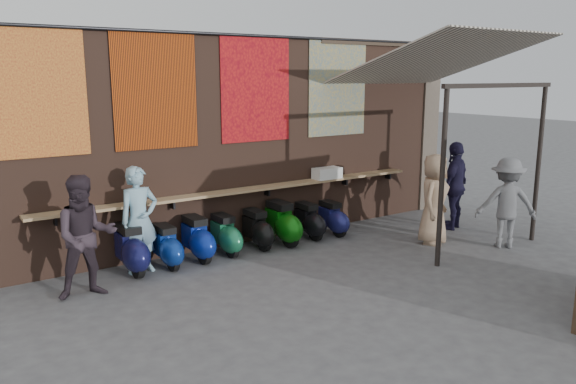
# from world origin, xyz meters

# --- Properties ---
(ground) EXTENTS (70.00, 70.00, 0.00)m
(ground) POSITION_xyz_m (0.00, 0.00, 0.00)
(ground) COLOR #474749
(ground) RESTS_ON ground
(brick_wall) EXTENTS (10.00, 0.40, 4.00)m
(brick_wall) POSITION_xyz_m (0.00, 2.70, 2.00)
(brick_wall) COLOR brown
(brick_wall) RESTS_ON ground
(pier_right) EXTENTS (0.50, 0.50, 4.00)m
(pier_right) POSITION_xyz_m (5.20, 2.70, 2.00)
(pier_right) COLOR #4C4238
(pier_right) RESTS_ON ground
(eating_counter) EXTENTS (8.00, 0.32, 0.05)m
(eating_counter) POSITION_xyz_m (0.00, 2.33, 1.10)
(eating_counter) COLOR #9E7A51
(eating_counter) RESTS_ON brick_wall
(shelf_box) EXTENTS (0.61, 0.30, 0.23)m
(shelf_box) POSITION_xyz_m (1.91, 2.30, 1.24)
(shelf_box) COLOR white
(shelf_box) RESTS_ON eating_counter
(tapestry_redgold) EXTENTS (1.50, 0.02, 2.00)m
(tapestry_redgold) POSITION_xyz_m (-3.60, 2.48, 3.00)
(tapestry_redgold) COLOR maroon
(tapestry_redgold) RESTS_ON brick_wall
(tapestry_sun) EXTENTS (1.50, 0.02, 2.00)m
(tapestry_sun) POSITION_xyz_m (-1.70, 2.48, 3.00)
(tapestry_sun) COLOR #DF4C0D
(tapestry_sun) RESTS_ON brick_wall
(tapestry_orange) EXTENTS (1.50, 0.02, 2.00)m
(tapestry_orange) POSITION_xyz_m (0.30, 2.48, 3.00)
(tapestry_orange) COLOR red
(tapestry_orange) RESTS_ON brick_wall
(tapestry_multi) EXTENTS (1.50, 0.02, 2.00)m
(tapestry_multi) POSITION_xyz_m (2.30, 2.48, 3.00)
(tapestry_multi) COLOR #295E96
(tapestry_multi) RESTS_ON brick_wall
(hang_rail) EXTENTS (9.50, 0.06, 0.06)m
(hang_rail) POSITION_xyz_m (0.00, 2.47, 3.98)
(hang_rail) COLOR black
(hang_rail) RESTS_ON brick_wall
(scooter_stool_0) EXTENTS (0.39, 0.87, 0.83)m
(scooter_stool_0) POSITION_xyz_m (-2.44, 2.01, 0.41)
(scooter_stool_0) COLOR #121345
(scooter_stool_0) RESTS_ON ground
(scooter_stool_1) EXTENTS (0.34, 0.76, 0.73)m
(scooter_stool_1) POSITION_xyz_m (-1.82, 1.97, 0.36)
(scooter_stool_1) COLOR navy
(scooter_stool_1) RESTS_ON ground
(scooter_stool_2) EXTENTS (0.37, 0.83, 0.79)m
(scooter_stool_2) POSITION_xyz_m (-1.23, 2.02, 0.39)
(scooter_stool_2) COLOR navy
(scooter_stool_2) RESTS_ON ground
(scooter_stool_3) EXTENTS (0.35, 0.77, 0.74)m
(scooter_stool_3) POSITION_xyz_m (-0.66, 2.04, 0.37)
(scooter_stool_3) COLOR #196742
(scooter_stool_3) RESTS_ON ground
(scooter_stool_4) EXTENTS (0.35, 0.78, 0.74)m
(scooter_stool_4) POSITION_xyz_m (0.03, 2.04, 0.37)
(scooter_stool_4) COLOR black
(scooter_stool_4) RESTS_ON ground
(scooter_stool_5) EXTENTS (0.40, 0.88, 0.84)m
(scooter_stool_5) POSITION_xyz_m (0.56, 1.99, 0.42)
(scooter_stool_5) COLOR #0D5D0D
(scooter_stool_5) RESTS_ON ground
(scooter_stool_6) EXTENTS (0.34, 0.75, 0.72)m
(scooter_stool_6) POSITION_xyz_m (1.24, 2.03, 0.36)
(scooter_stool_6) COLOR black
(scooter_stool_6) RESTS_ON ground
(scooter_stool_7) EXTENTS (0.33, 0.73, 0.69)m
(scooter_stool_7) POSITION_xyz_m (1.80, 1.96, 0.35)
(scooter_stool_7) COLOR navy
(scooter_stool_7) RESTS_ON ground
(diner_left) EXTENTS (0.69, 0.48, 1.80)m
(diner_left) POSITION_xyz_m (-2.27, 2.00, 0.90)
(diner_left) COLOR #89B5C7
(diner_left) RESTS_ON ground
(diner_right) EXTENTS (0.97, 0.80, 1.85)m
(diner_right) POSITION_xyz_m (-3.29, 1.40, 0.92)
(diner_right) COLOR #31262E
(diner_right) RESTS_ON ground
(shopper_navy) EXTENTS (1.20, 0.81, 1.89)m
(shopper_navy) POSITION_xyz_m (4.28, 0.89, 0.94)
(shopper_navy) COLOR #1A1633
(shopper_navy) RESTS_ON ground
(shopper_grey) EXTENTS (1.26, 1.24, 1.74)m
(shopper_grey) POSITION_xyz_m (4.03, -0.56, 0.87)
(shopper_grey) COLOR slate
(shopper_grey) RESTS_ON ground
(shopper_tan) EXTENTS (1.03, 0.88, 1.78)m
(shopper_tan) POSITION_xyz_m (3.07, 0.39, 0.89)
(shopper_tan) COLOR #9F8165
(shopper_tan) RESTS_ON ground
(awning_canvas) EXTENTS (3.20, 3.28, 0.97)m
(awning_canvas) POSITION_xyz_m (3.50, 0.90, 3.55)
(awning_canvas) COLOR beige
(awning_canvas) RESTS_ON brick_wall
(awning_ledger) EXTENTS (3.30, 0.08, 0.12)m
(awning_ledger) POSITION_xyz_m (3.50, 2.49, 3.95)
(awning_ledger) COLOR #33261C
(awning_ledger) RESTS_ON brick_wall
(awning_header) EXTENTS (3.00, 0.08, 0.08)m
(awning_header) POSITION_xyz_m (3.50, -0.60, 3.08)
(awning_header) COLOR black
(awning_header) RESTS_ON awning_post_left
(awning_post_left) EXTENTS (0.09, 0.09, 3.10)m
(awning_post_left) POSITION_xyz_m (2.10, -0.60, 1.55)
(awning_post_left) COLOR black
(awning_post_left) RESTS_ON ground
(awning_post_right) EXTENTS (0.09, 0.09, 3.10)m
(awning_post_right) POSITION_xyz_m (4.90, -0.60, 1.55)
(awning_post_right) COLOR black
(awning_post_right) RESTS_ON ground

